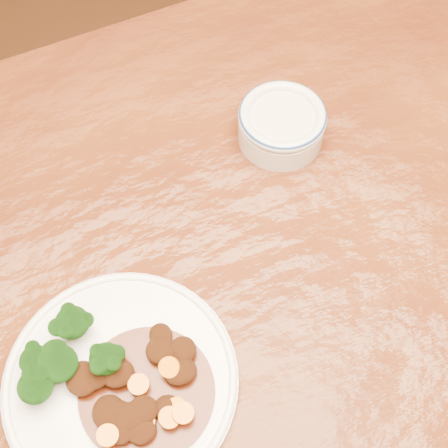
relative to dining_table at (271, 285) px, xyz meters
name	(u,v)px	position (x,y,z in m)	size (l,w,h in m)	color
ground	(251,407)	(0.00, 0.00, -0.67)	(4.00, 4.00, 0.00)	#472B11
dining_table	(271,285)	(0.00, 0.00, 0.00)	(1.56, 1.00, 0.75)	#582A0F
dinner_plate	(121,381)	(-0.21, -0.08, 0.09)	(0.25, 0.25, 0.02)	white
broccoli_florets	(62,358)	(-0.26, -0.04, 0.12)	(0.11, 0.09, 0.04)	#67984E
mince_stew	(138,391)	(-0.20, -0.10, 0.10)	(0.15, 0.14, 0.03)	#431107
dip_bowl	(282,124)	(0.08, 0.16, 0.11)	(0.11, 0.11, 0.05)	beige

